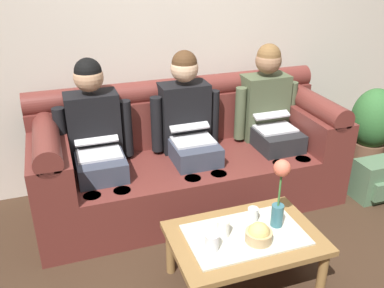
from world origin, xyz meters
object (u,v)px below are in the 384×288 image
at_px(cup_near_left, 223,228).
at_px(potted_plant, 372,126).
at_px(person_middle, 189,125).
at_px(cup_near_right, 253,214).
at_px(person_right, 270,115).
at_px(couch, 189,158).
at_px(flower_vase, 280,189).
at_px(coffee_table, 245,242).
at_px(snack_bowl, 259,234).
at_px(backpack_right, 377,180).
at_px(cup_far_center, 212,242).
at_px(person_left, 96,138).

distance_m(cup_near_left, potted_plant, 2.12).
bearing_deg(person_middle, potted_plant, -1.29).
bearing_deg(cup_near_right, person_right, 57.01).
height_order(couch, cup_near_right, couch).
bearing_deg(cup_near_right, person_middle, 96.07).
bearing_deg(flower_vase, coffee_table, -175.24).
bearing_deg(person_middle, snack_bowl, -87.74).
distance_m(snack_bowl, backpack_right, 1.58).
bearing_deg(snack_bowl, cup_far_center, 175.51).
relative_size(couch, person_right, 1.94).
bearing_deg(potted_plant, flower_vase, -147.42).
bearing_deg(couch, backpack_right, -19.00).
relative_size(person_middle, flower_vase, 2.75).
distance_m(couch, cup_far_center, 1.13).
bearing_deg(person_left, cup_near_right, -49.24).
relative_size(couch, snack_bowl, 15.17).
height_order(person_right, cup_near_right, person_right).
bearing_deg(cup_near_left, flower_vase, -2.18).
bearing_deg(potted_plant, person_left, 179.07).
distance_m(person_right, snack_bowl, 1.32).
bearing_deg(potted_plant, backpack_right, -121.68).
relative_size(person_middle, cup_far_center, 12.82).
relative_size(cup_near_right, potted_plant, 0.11).
distance_m(person_left, flower_vase, 1.38).
relative_size(flower_vase, potted_plant, 0.57).
distance_m(person_left, backpack_right, 2.29).
relative_size(person_left, person_middle, 1.00).
height_order(snack_bowl, potted_plant, potted_plant).
xyz_separation_m(person_left, person_right, (1.41, -0.00, 0.00)).
height_order(person_right, backpack_right, person_right).
distance_m(person_middle, flower_vase, 1.05).
height_order(coffee_table, backpack_right, coffee_table).
xyz_separation_m(person_middle, cup_near_left, (-0.13, -1.01, -0.23)).
distance_m(cup_far_center, backpack_right, 1.83).
xyz_separation_m(person_left, flower_vase, (0.92, -1.02, -0.03)).
distance_m(couch, person_right, 0.76).
height_order(flower_vase, backpack_right, flower_vase).
xyz_separation_m(person_right, flower_vase, (-0.49, -1.02, -0.03)).
bearing_deg(coffee_table, person_right, 55.86).
xyz_separation_m(person_middle, flower_vase, (0.22, -1.02, -0.03)).
height_order(couch, backpack_right, couch).
xyz_separation_m(cup_near_left, cup_far_center, (-0.10, -0.09, -0.00)).
bearing_deg(person_left, potted_plant, -0.93).
height_order(person_right, potted_plant, person_right).
xyz_separation_m(couch, cup_near_left, (-0.13, -1.02, 0.06)).
distance_m(cup_near_left, cup_far_center, 0.14).
bearing_deg(flower_vase, potted_plant, 32.58).
height_order(person_left, snack_bowl, person_left).
bearing_deg(person_left, snack_bowl, -56.22).
distance_m(person_left, coffee_table, 1.30).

